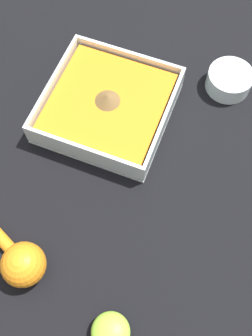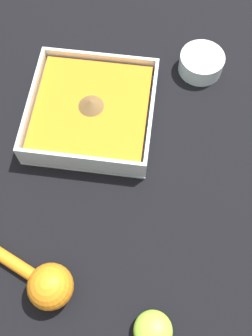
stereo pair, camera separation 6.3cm
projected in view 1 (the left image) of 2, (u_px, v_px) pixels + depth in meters
name	position (u px, v px, depth m)	size (l,w,h in m)	color
ground_plane	(131.00, 114.00, 0.71)	(4.00, 4.00, 0.00)	black
square_dish	(108.00, 107.00, 0.69)	(0.21, 0.21, 0.05)	silver
spice_bowl	(229.00, 81.00, 0.72)	(0.08, 0.08, 0.04)	silver
lemon_squeezer	(17.00, 257.00, 0.57)	(0.11, 0.20, 0.07)	orange
lemon_half	(111.00, 332.00, 0.54)	(0.05, 0.05, 0.03)	#93CC38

